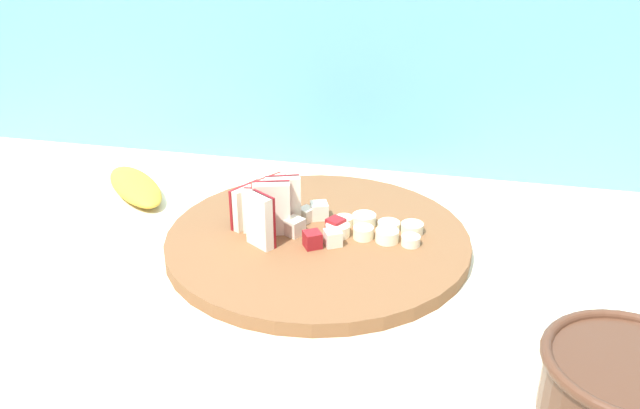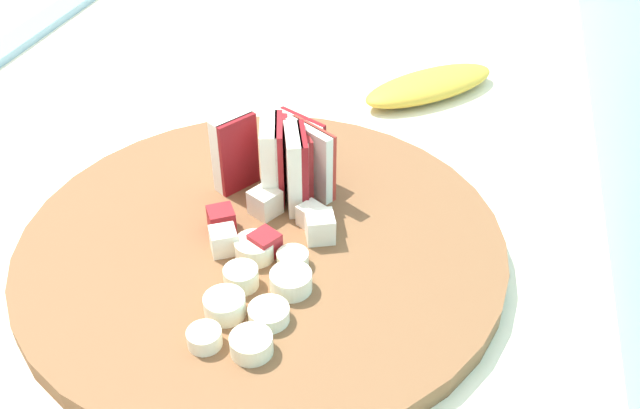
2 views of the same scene
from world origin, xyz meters
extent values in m
cube|color=#5BA3C1|center=(0.00, 0.37, 0.72)|extent=(2.40, 0.04, 1.45)
cylinder|color=brown|center=(0.09, 0.09, 0.89)|extent=(0.37, 0.37, 0.02)
cube|color=maroon|center=(0.04, 0.05, 0.93)|extent=(0.03, 0.02, 0.07)
cube|color=white|center=(0.03, 0.04, 0.93)|extent=(0.04, 0.03, 0.07)
cube|color=maroon|center=(0.02, 0.08, 0.92)|extent=(0.04, 0.01, 0.06)
cube|color=white|center=(0.02, 0.07, 0.92)|extent=(0.04, 0.02, 0.06)
cube|color=maroon|center=(0.04, 0.08, 0.93)|extent=(0.04, 0.02, 0.07)
cube|color=#EFE5CC|center=(0.04, 0.08, 0.93)|extent=(0.05, 0.03, 0.07)
cube|color=maroon|center=(0.05, 0.11, 0.93)|extent=(0.04, 0.02, 0.07)
cube|color=#EFE5CC|center=(0.05, 0.10, 0.93)|extent=(0.04, 0.03, 0.07)
cube|color=#A32323|center=(0.03, 0.10, 0.92)|extent=(0.04, 0.03, 0.06)
cube|color=white|center=(0.03, 0.09, 0.92)|extent=(0.04, 0.03, 0.06)
cube|color=maroon|center=(0.00, 0.09, 0.92)|extent=(0.03, 0.04, 0.05)
cube|color=beige|center=(0.01, 0.09, 0.92)|extent=(0.03, 0.05, 0.05)
cube|color=#B22D23|center=(0.02, 0.11, 0.93)|extent=(0.03, 0.04, 0.06)
cube|color=#EFE5CC|center=(0.03, 0.11, 0.93)|extent=(0.03, 0.05, 0.06)
cube|color=maroon|center=(0.10, 0.05, 0.91)|extent=(0.03, 0.03, 0.02)
cube|color=maroon|center=(0.12, 0.09, 0.90)|extent=(0.03, 0.03, 0.02)
cube|color=#EFE5CC|center=(0.09, 0.13, 0.91)|extent=(0.03, 0.03, 0.02)
cube|color=beige|center=(0.07, 0.12, 0.90)|extent=(0.02, 0.02, 0.02)
cube|color=#EFE5CC|center=(0.12, 0.06, 0.90)|extent=(0.03, 0.03, 0.02)
cube|color=beige|center=(0.07, 0.08, 0.91)|extent=(0.03, 0.03, 0.02)
cylinder|color=#F4EAC6|center=(0.12, 0.09, 0.90)|extent=(0.03, 0.03, 0.01)
cylinder|color=beige|center=(0.15, 0.09, 0.90)|extent=(0.02, 0.02, 0.01)
cylinder|color=#F4EAC6|center=(0.18, 0.09, 0.90)|extent=(0.03, 0.03, 0.01)
cylinder|color=#F4EAC6|center=(0.21, 0.08, 0.90)|extent=(0.02, 0.02, 0.01)
cylinder|color=beige|center=(0.12, 0.12, 0.90)|extent=(0.02, 0.02, 0.01)
cylinder|color=#F4EAC6|center=(0.15, 0.12, 0.90)|extent=(0.03, 0.03, 0.01)
cylinder|color=#F4EAC6|center=(0.18, 0.12, 0.90)|extent=(0.03, 0.03, 0.01)
cylinder|color=beige|center=(0.21, 0.12, 0.90)|extent=(0.03, 0.03, 0.01)
cylinder|color=#4C2D1E|center=(0.40, -0.15, 0.91)|extent=(0.13, 0.13, 0.06)
torus|color=#4C2D1E|center=(0.40, -0.15, 0.94)|extent=(0.14, 0.14, 0.01)
ellipsoid|color=gold|center=(-0.20, 0.18, 0.89)|extent=(0.15, 0.15, 0.02)
camera|label=1|loc=(0.26, -0.61, 1.28)|focal=37.12mm
camera|label=2|loc=(0.49, 0.23, 1.23)|focal=39.24mm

